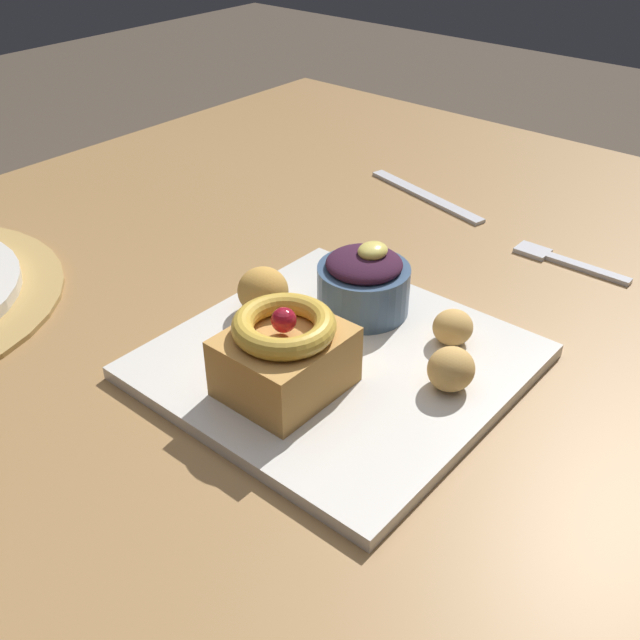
{
  "coord_description": "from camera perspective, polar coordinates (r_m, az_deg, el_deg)",
  "views": [
    {
      "loc": [
        -0.45,
        -0.45,
        1.11
      ],
      "look_at": [
        -0.06,
        -0.12,
        0.77
      ],
      "focal_mm": 41.23,
      "sensor_mm": 36.0,
      "label": 1
    }
  ],
  "objects": [
    {
      "name": "dining_table",
      "position": [
        0.8,
        -3.91,
        -3.57
      ],
      "size": [
        1.21,
        0.96,
        0.73
      ],
      "color": "olive",
      "rests_on": "ground_plane"
    },
    {
      "name": "front_plate",
      "position": [
        0.63,
        1.39,
        -3.24
      ],
      "size": [
        0.28,
        0.28,
        0.01
      ],
      "primitive_type": "cube",
      "color": "silver",
      "rests_on": "dining_table"
    },
    {
      "name": "cake_slice",
      "position": [
        0.57,
        -2.75,
        -2.59
      ],
      "size": [
        0.09,
        0.08,
        0.07
      ],
      "rotation": [
        0.0,
        0.0,
        -0.0
      ],
      "color": "#C68E47",
      "rests_on": "front_plate"
    },
    {
      "name": "berry_ramekin",
      "position": [
        0.67,
        3.41,
        2.92
      ],
      "size": [
        0.08,
        0.08,
        0.07
      ],
      "color": "#3D5675",
      "rests_on": "front_plate"
    },
    {
      "name": "fritter_front",
      "position": [
        0.64,
        10.27,
        -0.55
      ],
      "size": [
        0.04,
        0.03,
        0.03
      ],
      "primitive_type": "ellipsoid",
      "color": "tan",
      "rests_on": "front_plate"
    },
    {
      "name": "fritter_middle",
      "position": [
        0.59,
        10.13,
        -3.77
      ],
      "size": [
        0.04,
        0.04,
        0.04
      ],
      "primitive_type": "ellipsoid",
      "color": "tan",
      "rests_on": "front_plate"
    },
    {
      "name": "fritter_back",
      "position": [
        0.67,
        -4.45,
        2.27
      ],
      "size": [
        0.05,
        0.05,
        0.04
      ],
      "primitive_type": "ellipsoid",
      "color": "gold",
      "rests_on": "front_plate"
    },
    {
      "name": "fork",
      "position": [
        0.83,
        18.3,
        4.4
      ],
      "size": [
        0.03,
        0.13,
        0.0
      ],
      "rotation": [
        0.0,
        0.0,
        1.58
      ],
      "color": "silver",
      "rests_on": "dining_table"
    },
    {
      "name": "knife",
      "position": [
        0.94,
        8.41,
        9.44
      ],
      "size": [
        0.06,
        0.19,
        0.0
      ],
      "primitive_type": "cube",
      "rotation": [
        0.0,
        0.0,
        1.33
      ],
      "color": "silver",
      "rests_on": "dining_table"
    }
  ]
}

